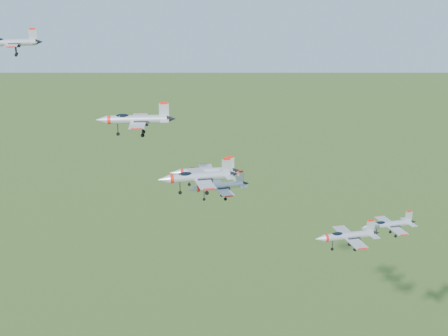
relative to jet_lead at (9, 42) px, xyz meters
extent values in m
cylinder|color=#B1B5BE|center=(0.34, 0.02, -0.03)|extent=(8.63, 1.65, 1.24)
cone|color=black|center=(5.29, 0.25, -0.03)|extent=(1.38, 1.12, 1.05)
cube|color=#B1B5BE|center=(0.66, -2.64, -0.27)|extent=(2.39, 4.30, 0.13)
cube|color=#B1B5BE|center=(0.41, 2.69, -0.27)|extent=(2.39, 4.30, 0.13)
cube|color=#B1B5BE|center=(4.25, 0.20, 1.26)|extent=(1.43, 0.18, 2.00)
cube|color=red|center=(4.25, 0.20, 2.31)|extent=(1.05, 0.18, 0.33)
cylinder|color=#B1B5BE|center=(21.23, -18.57, -10.98)|extent=(9.82, 2.73, 1.40)
cone|color=#B1B5BE|center=(15.46, -17.76, -10.98)|extent=(2.12, 1.66, 1.40)
cone|color=black|center=(26.80, -19.34, -10.98)|extent=(1.66, 1.39, 1.19)
ellipsoid|color=black|center=(18.88, -18.24, -10.46)|extent=(2.49, 1.33, 0.89)
cube|color=#B1B5BE|center=(21.03, -21.59, -11.25)|extent=(3.12, 5.05, 0.15)
cube|color=#B1B5BE|center=(21.87, -15.60, -11.25)|extent=(3.12, 5.05, 0.15)
cube|color=#B1B5BE|center=(25.62, -19.18, -9.53)|extent=(1.62, 0.35, 2.27)
cube|color=red|center=(25.62, -19.18, -8.34)|extent=(1.20, 0.31, 0.38)
cylinder|color=#B1B5BE|center=(29.89, -28.67, -18.21)|extent=(9.52, 1.76, 1.37)
cone|color=#B1B5BE|center=(24.21, -28.91, -18.21)|extent=(1.95, 1.44, 1.37)
cone|color=black|center=(35.35, -28.45, -18.21)|extent=(1.52, 1.22, 1.16)
ellipsoid|color=black|center=(27.57, -28.77, -17.69)|extent=(2.35, 1.08, 0.87)
cube|color=#B1B5BE|center=(30.22, -31.61, -18.47)|extent=(2.61, 4.73, 0.15)
cube|color=#B1B5BE|center=(29.98, -25.72, -18.47)|extent=(2.61, 4.73, 0.15)
cube|color=#B1B5BE|center=(34.20, -28.49, -16.79)|extent=(1.58, 0.19, 2.21)
cube|color=red|center=(34.20, -28.49, -15.63)|extent=(1.16, 0.19, 0.37)
cylinder|color=#B1B5BE|center=(33.94, -11.46, -23.07)|extent=(9.70, 2.17, 1.39)
cone|color=#B1B5BE|center=(28.19, -10.99, -23.07)|extent=(2.03, 1.54, 1.39)
cone|color=black|center=(39.48, -11.91, -23.07)|extent=(1.59, 1.30, 1.18)
ellipsoid|color=black|center=(31.60, -11.27, -22.54)|extent=(2.43, 1.19, 0.88)
cube|color=#B1B5BE|center=(33.91, -14.46, -23.33)|extent=(2.83, 4.89, 0.15)
cube|color=#B1B5BE|center=(34.40, -8.49, -23.33)|extent=(2.83, 4.89, 0.15)
cube|color=#B1B5BE|center=(38.31, -11.82, -21.62)|extent=(1.61, 0.26, 2.24)
cube|color=red|center=(38.31, -11.82, -20.45)|extent=(1.18, 0.24, 0.37)
cylinder|color=#B1B5BE|center=(33.98, -23.67, -21.78)|extent=(8.09, 2.07, 1.16)
cone|color=#B1B5BE|center=(29.21, -24.22, -21.78)|extent=(1.72, 1.33, 1.16)
cone|color=black|center=(38.58, -23.14, -21.78)|extent=(1.35, 1.12, 0.98)
ellipsoid|color=black|center=(32.04, -23.89, -21.35)|extent=(2.04, 1.05, 0.73)
cube|color=#B1B5BE|center=(34.45, -26.12, -22.00)|extent=(2.48, 4.13, 0.12)
cube|color=#B1B5BE|center=(33.87, -21.17, -22.00)|extent=(2.48, 4.13, 0.12)
cube|color=#B1B5BE|center=(37.61, -23.25, -20.58)|extent=(1.34, 0.26, 1.87)
cube|color=red|center=(37.61, -23.25, -19.60)|extent=(0.99, 0.24, 0.31)
cylinder|color=#B1B5BE|center=(62.95, -11.35, -38.55)|extent=(10.38, 1.88, 1.49)
cone|color=#B1B5BE|center=(56.76, -11.58, -38.55)|extent=(2.12, 1.57, 1.49)
cone|color=black|center=(68.91, -11.12, -38.55)|extent=(1.65, 1.33, 1.27)
ellipsoid|color=black|center=(60.43, -11.44, -37.99)|extent=(2.56, 1.17, 0.95)
cube|color=#B1B5BE|center=(63.30, -14.55, -38.84)|extent=(2.83, 5.15, 0.16)
cube|color=#B1B5BE|center=(63.06, -8.13, -38.84)|extent=(2.83, 5.15, 0.16)
cube|color=#B1B5BE|center=(67.65, -11.17, -37.00)|extent=(1.73, 0.20, 2.41)
cube|color=red|center=(67.65, -11.17, -35.74)|extent=(1.27, 0.21, 0.40)
cylinder|color=#B1B5BE|center=(74.50, -6.24, -39.14)|extent=(9.43, 1.82, 1.35)
cone|color=#B1B5BE|center=(68.88, -6.52, -39.14)|extent=(1.94, 1.45, 1.35)
cone|color=black|center=(79.91, -5.97, -39.14)|extent=(1.51, 1.22, 1.15)
ellipsoid|color=black|center=(72.21, -6.35, -38.63)|extent=(2.34, 1.09, 0.86)
cube|color=#B1B5BE|center=(74.85, -9.14, -39.40)|extent=(2.62, 4.70, 0.15)
cube|color=#B1B5BE|center=(74.57, -3.32, -39.40)|extent=(2.62, 4.70, 0.15)
cube|color=#B1B5BE|center=(78.77, -6.03, -37.74)|extent=(1.57, 0.20, 2.19)
cube|color=red|center=(78.77, -6.03, -36.59)|extent=(1.15, 0.20, 0.36)
camera|label=1|loc=(15.00, -119.35, 12.12)|focal=50.00mm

